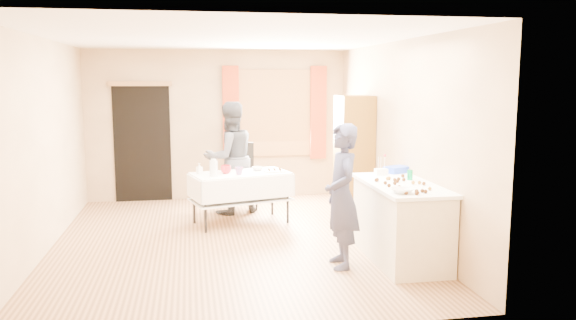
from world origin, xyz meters
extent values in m
cube|color=#9E7047|center=(0.00, 0.00, -0.01)|extent=(4.50, 5.50, 0.02)
cube|color=white|center=(0.00, 0.00, 2.61)|extent=(4.50, 5.50, 0.02)
cube|color=tan|center=(0.00, 2.76, 1.30)|extent=(4.50, 0.02, 2.60)
cube|color=tan|center=(0.00, -2.76, 1.30)|extent=(4.50, 0.02, 2.60)
cube|color=tan|center=(-2.26, 0.00, 1.30)|extent=(0.02, 5.50, 2.60)
cube|color=tan|center=(2.26, 0.00, 1.30)|extent=(0.02, 5.50, 2.60)
cube|color=olive|center=(1.00, 2.72, 1.50)|extent=(1.32, 0.06, 1.52)
cube|color=white|center=(1.00, 2.71, 1.50)|extent=(1.20, 0.02, 1.40)
cube|color=#AC3617|center=(0.22, 2.67, 1.50)|extent=(0.28, 0.06, 1.65)
cube|color=#AC3617|center=(1.78, 2.67, 1.50)|extent=(0.28, 0.06, 1.65)
cube|color=black|center=(-1.30, 2.73, 1.00)|extent=(0.95, 0.04, 2.00)
cube|color=olive|center=(-1.30, 2.70, 2.02)|extent=(1.05, 0.06, 0.08)
cube|color=brown|center=(1.99, 1.14, 0.92)|extent=(0.50, 0.60, 1.85)
cube|color=beige|center=(1.89, -1.10, 0.43)|extent=(0.68, 1.51, 0.86)
cube|color=white|center=(1.89, -1.10, 0.89)|extent=(0.74, 1.57, 0.04)
cube|color=white|center=(0.22, 0.90, 0.73)|extent=(1.50, 1.02, 0.04)
cube|color=black|center=(0.33, 1.83, 0.47)|extent=(0.47, 0.47, 0.06)
cube|color=black|center=(0.32, 2.02, 0.75)|extent=(0.44, 0.07, 0.62)
imported|color=#292B49|center=(1.15, -1.21, 0.81)|extent=(0.60, 0.40, 1.62)
imported|color=black|center=(0.11, 1.56, 0.88)|extent=(1.29, 1.23, 1.75)
cylinder|color=#04974C|center=(2.06, -0.92, 0.97)|extent=(0.07, 0.07, 0.12)
imported|color=white|center=(1.68, -1.65, 0.94)|extent=(0.26, 0.26, 0.05)
cube|color=white|center=(1.84, -0.54, 0.95)|extent=(0.16, 0.11, 0.08)
cube|color=blue|center=(2.10, -0.39, 0.95)|extent=(0.36, 0.31, 0.08)
cylinder|color=silver|center=(-0.18, 0.67, 0.86)|extent=(0.13, 0.13, 0.22)
imported|color=red|center=(0.00, 0.88, 0.81)|extent=(0.18, 0.18, 0.12)
imported|color=red|center=(0.18, 0.73, 0.80)|extent=(0.13, 0.13, 0.11)
imported|color=white|center=(0.49, 1.08, 0.78)|extent=(0.21, 0.21, 0.05)
cube|color=white|center=(0.71, 0.89, 0.76)|extent=(0.31, 0.25, 0.02)
imported|color=white|center=(-0.38, 0.90, 0.83)|extent=(0.13, 0.13, 0.15)
sphere|color=#3F2314|center=(1.99, -1.19, 0.93)|extent=(0.04, 0.04, 0.04)
sphere|color=black|center=(1.79, -1.77, 0.93)|extent=(0.04, 0.04, 0.04)
sphere|color=black|center=(2.04, -0.75, 0.93)|extent=(0.04, 0.04, 0.04)
sphere|color=black|center=(1.66, -1.32, 0.93)|extent=(0.04, 0.04, 0.04)
sphere|color=black|center=(1.74, -1.42, 0.93)|extent=(0.04, 0.04, 0.04)
sphere|color=black|center=(1.63, -0.97, 0.93)|extent=(0.04, 0.04, 0.04)
sphere|color=#3F2314|center=(2.06, -1.21, 0.93)|extent=(0.04, 0.04, 0.04)
sphere|color=black|center=(1.85, -0.99, 0.93)|extent=(0.04, 0.04, 0.04)
sphere|color=black|center=(1.77, -1.19, 0.93)|extent=(0.04, 0.04, 0.04)
sphere|color=black|center=(1.65, -0.95, 0.93)|extent=(0.04, 0.04, 0.04)
sphere|color=black|center=(2.09, -0.88, 0.93)|extent=(0.04, 0.04, 0.04)
sphere|color=black|center=(1.74, -1.47, 0.93)|extent=(0.04, 0.04, 0.04)
sphere|color=#3F2314|center=(1.79, -0.90, 0.93)|extent=(0.04, 0.04, 0.04)
sphere|color=black|center=(1.81, -1.74, 0.93)|extent=(0.04, 0.04, 0.04)
sphere|color=black|center=(1.92, -1.70, 0.93)|extent=(0.04, 0.04, 0.04)
sphere|color=black|center=(1.90, -1.66, 0.93)|extent=(0.04, 0.04, 0.04)
sphere|color=black|center=(1.91, -0.95, 0.93)|extent=(0.04, 0.04, 0.04)
sphere|color=black|center=(1.66, -1.54, 0.93)|extent=(0.04, 0.04, 0.04)
sphere|color=#3F2314|center=(2.03, -1.57, 0.93)|extent=(0.04, 0.04, 0.04)
sphere|color=black|center=(1.83, -1.67, 0.93)|extent=(0.04, 0.04, 0.04)
sphere|color=black|center=(2.09, -1.27, 0.93)|extent=(0.04, 0.04, 0.04)
sphere|color=black|center=(1.67, -1.15, 0.93)|extent=(0.04, 0.04, 0.04)
sphere|color=black|center=(1.69, -1.73, 0.93)|extent=(0.04, 0.04, 0.04)
sphere|color=black|center=(1.96, -1.00, 0.93)|extent=(0.04, 0.04, 0.04)
sphere|color=#3F2314|center=(1.82, -0.87, 0.93)|extent=(0.04, 0.04, 0.04)
sphere|color=black|center=(1.78, -1.59, 0.93)|extent=(0.04, 0.04, 0.04)
sphere|color=black|center=(1.85, -1.08, 0.93)|extent=(0.04, 0.04, 0.04)
camera|label=1|loc=(-0.51, -7.12, 2.10)|focal=35.00mm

